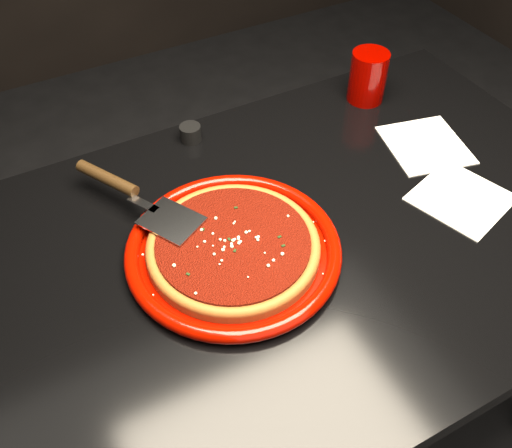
% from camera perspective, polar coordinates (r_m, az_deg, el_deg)
% --- Properties ---
extents(floor, '(4.00, 4.00, 0.01)m').
position_cam_1_polar(floor, '(1.66, 3.41, -18.66)').
color(floor, black).
rests_on(floor, ground).
extents(table, '(1.20, 0.80, 0.75)m').
position_cam_1_polar(table, '(1.33, 4.13, -11.73)').
color(table, black).
rests_on(table, floor).
extents(plate, '(0.49, 0.49, 0.03)m').
position_cam_1_polar(plate, '(0.97, -2.27, -2.59)').
color(plate, '#7D0700').
rests_on(plate, table).
extents(pizza_crust, '(0.39, 0.39, 0.01)m').
position_cam_1_polar(pizza_crust, '(0.97, -2.28, -2.42)').
color(pizza_crust, brown).
rests_on(pizza_crust, plate).
extents(pizza_crust_rim, '(0.39, 0.39, 0.02)m').
position_cam_1_polar(pizza_crust_rim, '(0.97, -2.29, -2.13)').
color(pizza_crust_rim, brown).
rests_on(pizza_crust_rim, plate).
extents(pizza_sauce, '(0.35, 0.35, 0.01)m').
position_cam_1_polar(pizza_sauce, '(0.96, -2.30, -1.93)').
color(pizza_sauce, '#601107').
rests_on(pizza_sauce, plate).
extents(parmesan_dusting, '(0.25, 0.25, 0.01)m').
position_cam_1_polar(parmesan_dusting, '(0.96, -2.32, -1.63)').
color(parmesan_dusting, beige).
rests_on(parmesan_dusting, plate).
extents(basil_flecks, '(0.23, 0.23, 0.00)m').
position_cam_1_polar(basil_flecks, '(0.96, -2.32, -1.67)').
color(basil_flecks, black).
rests_on(basil_flecks, plate).
extents(pizza_server, '(0.24, 0.34, 0.03)m').
position_cam_1_polar(pizza_server, '(1.04, -11.74, 2.78)').
color(pizza_server, '#ACAFB3').
rests_on(pizza_server, plate).
extents(cup, '(0.10, 0.10, 0.11)m').
position_cam_1_polar(cup, '(1.33, 11.12, 14.26)').
color(cup, '#7E0200').
rests_on(cup, table).
extents(napkin_a, '(0.20, 0.20, 0.00)m').
position_cam_1_polar(napkin_a, '(1.15, 19.82, 2.45)').
color(napkin_a, silver).
rests_on(napkin_a, table).
extents(napkin_b, '(0.19, 0.20, 0.00)m').
position_cam_1_polar(napkin_b, '(1.25, 16.59, 7.58)').
color(napkin_b, silver).
rests_on(napkin_b, table).
extents(ramekin, '(0.05, 0.05, 0.03)m').
position_cam_1_polar(ramekin, '(1.21, -6.57, 9.03)').
color(ramekin, black).
rests_on(ramekin, table).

